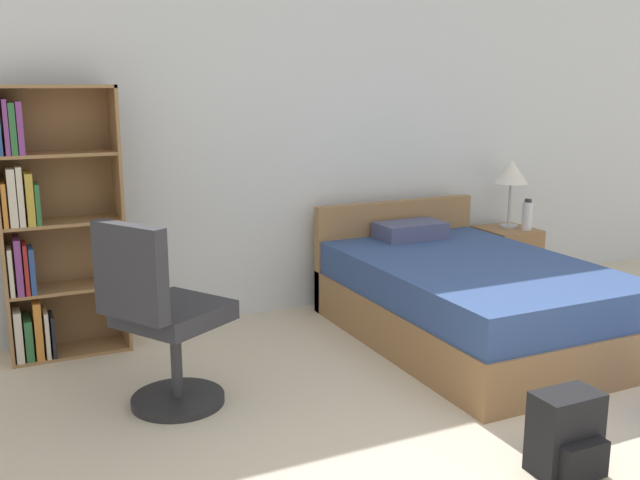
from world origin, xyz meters
TOP-DOWN VIEW (x-y plane):
  - wall_back at (0.00, 3.23)m, footprint 9.00×0.06m
  - bookshelf at (-1.82, 2.97)m, footprint 0.72×0.31m
  - bed at (0.70, 2.11)m, footprint 1.34×2.03m
  - office_chair at (-1.37, 1.89)m, footprint 0.72×0.69m
  - nightstand at (1.69, 2.90)m, footprint 0.42×0.46m
  - table_lamp at (1.73, 2.94)m, footprint 0.27×0.27m
  - water_bottle at (1.79, 2.79)m, footprint 0.08×0.08m
  - backpack_black at (0.07, 0.52)m, footprint 0.30×0.24m

SIDE VIEW (x-z plane):
  - backpack_black at x=0.07m, z-range -0.01..0.36m
  - nightstand at x=1.69m, z-range 0.00..0.52m
  - bed at x=0.70m, z-range -0.12..0.68m
  - office_chair at x=-1.37m, z-range -0.02..1.01m
  - water_bottle at x=1.79m, z-range 0.51..0.76m
  - bookshelf at x=-1.82m, z-range -0.02..1.65m
  - table_lamp at x=1.73m, z-range 0.68..1.24m
  - wall_back at x=0.00m, z-range 0.00..2.60m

